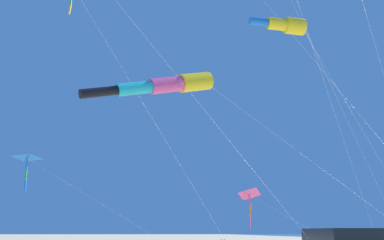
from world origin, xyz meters
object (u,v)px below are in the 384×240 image
at_px(kite_delta_rainbow_low_near, 27,158).
at_px(kite_windsock_green_low_center, 285,25).
at_px(kite_delta_long_streamer_left, 249,195).
at_px(kite_windsock_purple_drifting, 169,85).

bearing_deg(kite_delta_rainbow_low_near, kite_windsock_green_low_center, -39.26).
bearing_deg(kite_delta_rainbow_low_near, kite_delta_long_streamer_left, -20.92).
xyz_separation_m(kite_delta_rainbow_low_near, kite_windsock_green_low_center, (17.16, -14.03, 4.85)).
distance_m(kite_windsock_green_low_center, kite_windsock_purple_drifting, 7.66).
relative_size(kite_delta_rainbow_low_near, kite_delta_long_streamer_left, 1.75).
bearing_deg(kite_windsock_green_low_center, kite_windsock_purple_drifting, -164.26).
relative_size(kite_delta_rainbow_low_near, kite_windsock_purple_drifting, 0.89).
xyz_separation_m(kite_delta_long_streamer_left, kite_windsock_purple_drifting, (-5.54, -9.44, 3.99)).
bearing_deg(kite_windsock_green_low_center, kite_delta_long_streamer_left, 94.55).
bearing_deg(kite_windsock_green_low_center, kite_delta_rainbow_low_near, 140.74).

